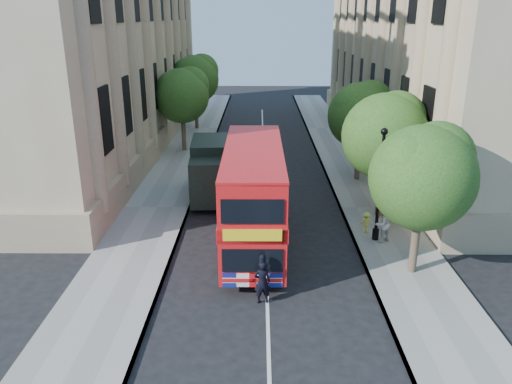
{
  "coord_description": "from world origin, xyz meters",
  "views": [
    {
      "loc": [
        -0.3,
        -14.78,
        9.73
      ],
      "look_at": [
        -0.44,
        6.25,
        2.3
      ],
      "focal_mm": 35.0,
      "sensor_mm": 36.0,
      "label": 1
    }
  ],
  "objects_px": {
    "woman_pedestrian": "(382,224)",
    "police_constable": "(262,282)",
    "lamp_post": "(379,190)",
    "box_van": "(213,172)",
    "double_decker_bus": "(253,193)"
  },
  "relations": [
    {
      "from": "box_van",
      "to": "woman_pedestrian",
      "type": "bearing_deg",
      "value": -40.12
    },
    {
      "from": "box_van",
      "to": "police_constable",
      "type": "xyz_separation_m",
      "value": [
        2.71,
        -10.89,
        -0.74
      ]
    },
    {
      "from": "woman_pedestrian",
      "to": "lamp_post",
      "type": "bearing_deg",
      "value": -86.19
    },
    {
      "from": "double_decker_bus",
      "to": "box_van",
      "type": "distance_m",
      "value": 6.41
    },
    {
      "from": "double_decker_bus",
      "to": "woman_pedestrian",
      "type": "distance_m",
      "value": 5.91
    },
    {
      "from": "lamp_post",
      "to": "woman_pedestrian",
      "type": "bearing_deg",
      "value": -50.13
    },
    {
      "from": "lamp_post",
      "to": "police_constable",
      "type": "bearing_deg",
      "value": -135.05
    },
    {
      "from": "double_decker_bus",
      "to": "woman_pedestrian",
      "type": "xyz_separation_m",
      "value": [
        5.74,
        -0.04,
        -1.42
      ]
    },
    {
      "from": "double_decker_bus",
      "to": "woman_pedestrian",
      "type": "relative_size",
      "value": 5.48
    },
    {
      "from": "double_decker_bus",
      "to": "box_van",
      "type": "bearing_deg",
      "value": 111.41
    },
    {
      "from": "lamp_post",
      "to": "police_constable",
      "type": "distance_m",
      "value": 7.51
    },
    {
      "from": "police_constable",
      "to": "woman_pedestrian",
      "type": "relative_size",
      "value": 0.95
    },
    {
      "from": "woman_pedestrian",
      "to": "police_constable",
      "type": "bearing_deg",
      "value": 6.59
    },
    {
      "from": "box_van",
      "to": "woman_pedestrian",
      "type": "distance_m",
      "value": 10.05
    },
    {
      "from": "lamp_post",
      "to": "police_constable",
      "type": "xyz_separation_m",
      "value": [
        -5.18,
        -5.17,
        -1.69
      ]
    }
  ]
}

